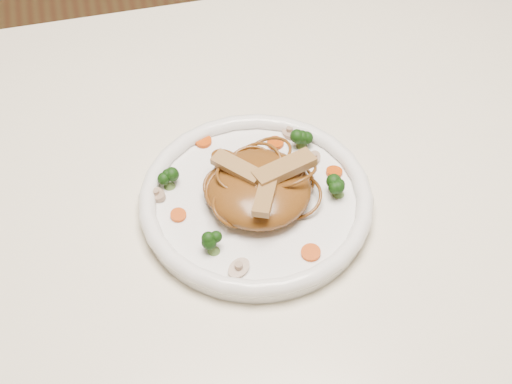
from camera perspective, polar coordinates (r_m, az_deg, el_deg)
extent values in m
cube|color=beige|center=(0.92, 2.07, -0.81)|extent=(1.20, 0.80, 0.04)
cylinder|color=brown|center=(1.58, 17.55, 3.22)|extent=(0.06, 0.06, 0.71)
cylinder|color=white|center=(0.89, 0.00, -0.93)|extent=(0.34, 0.34, 0.02)
ellipsoid|color=brown|center=(0.87, 0.20, 0.28)|extent=(0.14, 0.14, 0.04)
cube|color=#AA8450|center=(0.86, 2.13, 1.77)|extent=(0.08, 0.04, 0.01)
cube|color=#AA8450|center=(0.86, -1.42, 1.85)|extent=(0.05, 0.06, 0.01)
cube|color=#AA8450|center=(0.83, 0.68, -0.28)|extent=(0.04, 0.06, 0.01)
cylinder|color=#CB4907|center=(0.94, 1.45, 3.67)|extent=(0.03, 0.03, 0.00)
cylinder|color=#CB4907|center=(0.87, -5.79, -1.73)|extent=(0.02, 0.02, 0.00)
cylinder|color=#CB4907|center=(0.91, 5.83, 1.49)|extent=(0.02, 0.02, 0.00)
cylinder|color=#CB4907|center=(0.94, -3.94, 3.78)|extent=(0.03, 0.03, 0.00)
cylinder|color=#CB4907|center=(0.83, 4.09, -4.52)|extent=(0.02, 0.02, 0.00)
cylinder|color=#BDA88E|center=(0.82, -1.29, -5.70)|extent=(0.04, 0.04, 0.01)
cylinder|color=#BDA88E|center=(0.92, 4.32, 2.50)|extent=(0.03, 0.03, 0.01)
cylinder|color=#BDA88E|center=(0.89, -7.42, -0.20)|extent=(0.03, 0.03, 0.01)
cylinder|color=#BDA88E|center=(0.95, 2.50, 4.46)|extent=(0.03, 0.03, 0.01)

